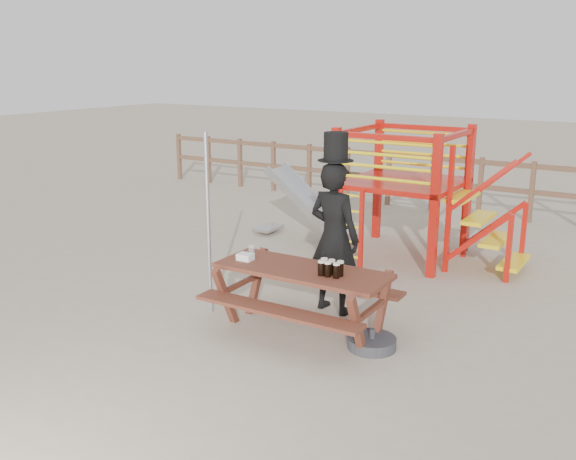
{
  "coord_description": "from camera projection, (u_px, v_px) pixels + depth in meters",
  "views": [
    {
      "loc": [
        3.94,
        -5.89,
        3.08
      ],
      "look_at": [
        -0.22,
        0.8,
        0.99
      ],
      "focal_mm": 40.0,
      "sensor_mm": 36.0,
      "label": 1
    }
  ],
  "objects": [
    {
      "name": "paper_bag",
      "position": [
        245.0,
        257.0,
        7.62
      ],
      "size": [
        0.19,
        0.15,
        0.08
      ],
      "primitive_type": "cube",
      "rotation": [
        0.0,
        0.0,
        0.04
      ],
      "color": "white",
      "rests_on": "picnic_table"
    },
    {
      "name": "stout_pints",
      "position": [
        330.0,
        268.0,
        7.06
      ],
      "size": [
        0.28,
        0.17,
        0.17
      ],
      "color": "black",
      "rests_on": "picnic_table"
    },
    {
      "name": "parasol_base",
      "position": [
        372.0,
        343.0,
        7.08
      ],
      "size": [
        0.54,
        0.54,
        0.23
      ],
      "color": "#323237",
      "rests_on": "ground"
    },
    {
      "name": "metal_pole",
      "position": [
        208.0,
        225.0,
        7.83
      ],
      "size": [
        0.05,
        0.05,
        2.27
      ],
      "primitive_type": "cylinder",
      "color": "#B2B2B7",
      "rests_on": "ground"
    },
    {
      "name": "playground_fort",
      "position": [
        398.0,
        190.0,
        10.23
      ],
      "size": [
        4.71,
        1.84,
        2.1
      ],
      "color": "#B4140C",
      "rests_on": "ground"
    },
    {
      "name": "picnic_table",
      "position": [
        302.0,
        292.0,
        7.39
      ],
      "size": [
        2.03,
        1.42,
        0.78
      ],
      "rotation": [
        0.0,
        0.0,
        0.01
      ],
      "color": "brown",
      "rests_on": "ground"
    },
    {
      "name": "ground",
      "position": [
        269.0,
        328.0,
        7.63
      ],
      "size": [
        60.0,
        60.0,
        0.0
      ],
      "primitive_type": "plane",
      "color": "tan",
      "rests_on": "ground"
    },
    {
      "name": "empty_glasses",
      "position": [
        252.0,
        252.0,
        7.72
      ],
      "size": [
        0.08,
        0.08,
        0.15
      ],
      "color": "silver",
      "rests_on": "picnic_table"
    },
    {
      "name": "man_with_hat",
      "position": [
        334.0,
        234.0,
        7.91
      ],
      "size": [
        0.75,
        0.55,
        2.26
      ],
      "rotation": [
        0.0,
        0.0,
        3.0
      ],
      "color": "black",
      "rests_on": "ground"
    },
    {
      "name": "back_fence",
      "position": [
        456.0,
        178.0,
        13.19
      ],
      "size": [
        15.09,
        0.09,
        1.2
      ],
      "color": "brown",
      "rests_on": "ground"
    }
  ]
}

